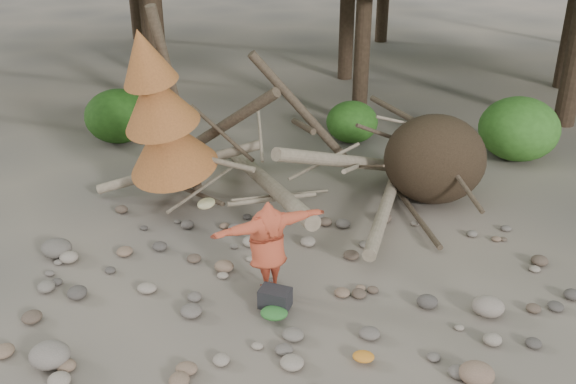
{
  "coord_description": "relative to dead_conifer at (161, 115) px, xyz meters",
  "views": [
    {
      "loc": [
        0.69,
        -8.79,
        6.35
      ],
      "look_at": [
        -0.32,
        1.5,
        1.4
      ],
      "focal_mm": 40.0,
      "sensor_mm": 36.0,
      "label": 1
    }
  ],
  "objects": [
    {
      "name": "boulder_front_right",
      "position": [
        5.76,
        -4.91,
        -1.96
      ],
      "size": [
        0.5,
        0.45,
        0.3
      ],
      "primitive_type": "ellipsoid",
      "color": "#7D624E",
      "rests_on": "ground"
    },
    {
      "name": "backpack",
      "position": [
        2.74,
        -3.48,
        -1.94
      ],
      "size": [
        0.57,
        0.45,
        0.34
      ],
      "primitive_type": "cube",
      "rotation": [
        0.0,
        0.0,
        -0.25
      ],
      "color": "black",
      "rests_on": "ground"
    },
    {
      "name": "bush_mid",
      "position": [
        3.92,
        4.43,
        -1.55
      ],
      "size": [
        1.4,
        1.4,
        1.12
      ],
      "primitive_type": "ellipsoid",
      "color": "#2C611C",
      "rests_on": "ground"
    },
    {
      "name": "boulder_mid_right",
      "position": [
        6.21,
        -3.27,
        -1.95
      ],
      "size": [
        0.53,
        0.47,
        0.32
      ],
      "primitive_type": "ellipsoid",
      "color": "gray",
      "rests_on": "ground"
    },
    {
      "name": "cloth_green",
      "position": [
        2.75,
        -3.76,
        -2.03
      ],
      "size": [
        0.45,
        0.37,
        0.17
      ],
      "primitive_type": "ellipsoid",
      "color": "#2A6327",
      "rests_on": "ground"
    },
    {
      "name": "bush_right",
      "position": [
        8.12,
        3.63,
        -1.31
      ],
      "size": [
        2.0,
        2.0,
        1.6
      ],
      "primitive_type": "ellipsoid",
      "color": "#377323",
      "rests_on": "ground"
    },
    {
      "name": "boulder_front_left",
      "position": [
        -0.37,
        -5.15,
        -1.93
      ],
      "size": [
        0.6,
        0.54,
        0.36
      ],
      "primitive_type": "ellipsoid",
      "color": "slate",
      "rests_on": "ground"
    },
    {
      "name": "ground",
      "position": [
        3.12,
        -3.37,
        -2.11
      ],
      "size": [
        120.0,
        120.0,
        0.0
      ],
      "primitive_type": "plane",
      "color": "#514C44",
      "rests_on": "ground"
    },
    {
      "name": "deadfall_pile",
      "position": [
        5.13,
        0.87,
        -1.16
      ],
      "size": [
        8.55,
        5.24,
        3.3
      ],
      "color": "#332619",
      "rests_on": "ground"
    },
    {
      "name": "boulder_mid_left",
      "position": [
        -1.57,
        -2.2,
        -1.94
      ],
      "size": [
        0.58,
        0.52,
        0.35
      ],
      "primitive_type": "ellipsoid",
      "color": "#5B554D",
      "rests_on": "ground"
    },
    {
      "name": "frisbee_thrower",
      "position": [
        2.56,
        -2.95,
        -1.2
      ],
      "size": [
        2.19,
        1.54,
        1.65
      ],
      "color": "#B04127",
      "rests_on": "ground"
    },
    {
      "name": "dead_conifer",
      "position": [
        0.0,
        0.0,
        0.0
      ],
      "size": [
        2.06,
        2.16,
        4.35
      ],
      "color": "#4C3F30",
      "rests_on": "ground"
    },
    {
      "name": "cloth_orange",
      "position": [
        4.18,
        -4.65,
        -2.05
      ],
      "size": [
        0.32,
        0.26,
        0.12
      ],
      "primitive_type": "ellipsoid",
      "color": "#C27321",
      "rests_on": "ground"
    },
    {
      "name": "bush_left",
      "position": [
        -2.38,
        3.83,
        -1.39
      ],
      "size": [
        1.8,
        1.8,
        1.44
      ],
      "primitive_type": "ellipsoid",
      "color": "#214D14",
      "rests_on": "ground"
    }
  ]
}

